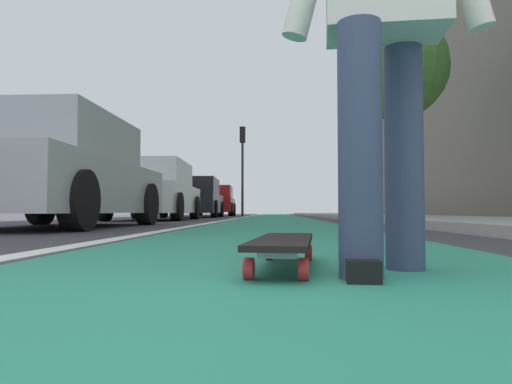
% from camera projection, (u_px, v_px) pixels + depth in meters
% --- Properties ---
extents(ground_plane, '(80.00, 80.00, 0.00)m').
position_uv_depth(ground_plane, '(275.00, 221.00, 10.52)').
color(ground_plane, '#38383D').
extents(bike_lane_paint, '(56.00, 2.19, 0.00)m').
position_uv_depth(bike_lane_paint, '(275.00, 216.00, 24.50)').
color(bike_lane_paint, '#288466').
rests_on(bike_lane_paint, ground).
extents(lane_stripe_white, '(52.00, 0.16, 0.01)m').
position_uv_depth(lane_stripe_white, '(246.00, 217.00, 20.56)').
color(lane_stripe_white, silver).
rests_on(lane_stripe_white, ground).
extents(sidewalk_curb, '(52.00, 3.20, 0.11)m').
position_uv_depth(sidewalk_curb, '(362.00, 216.00, 18.38)').
color(sidewalk_curb, '#9E9B93').
rests_on(sidewalk_curb, ground).
extents(building_facade, '(40.00, 1.20, 13.92)m').
position_uv_depth(building_facade, '(411.00, 70.00, 22.53)').
color(building_facade, gray).
rests_on(building_facade, ground).
extents(skateboard, '(0.86, 0.28, 0.11)m').
position_uv_depth(skateboard, '(284.00, 244.00, 1.76)').
color(skateboard, red).
rests_on(skateboard, ground).
extents(skater_person, '(0.45, 0.72, 1.64)m').
position_uv_depth(skater_person, '(384.00, 2.00, 1.63)').
color(skater_person, '#384260').
rests_on(skater_person, ground).
extents(parked_car_near, '(4.18, 2.04, 1.50)m').
position_uv_depth(parked_car_near, '(55.00, 174.00, 6.41)').
color(parked_car_near, '#B7B7BC').
rests_on(parked_car_near, ground).
extents(parked_car_mid, '(4.41, 1.94, 1.49)m').
position_uv_depth(parked_car_mid, '(155.00, 192.00, 12.09)').
color(parked_car_mid, silver).
rests_on(parked_car_mid, ground).
extents(parked_car_far, '(4.63, 2.11, 1.47)m').
position_uv_depth(parked_car_far, '(194.00, 199.00, 17.91)').
color(parked_car_far, black).
rests_on(parked_car_far, ground).
extents(parked_car_end, '(4.46, 2.13, 1.50)m').
position_uv_depth(parked_car_end, '(215.00, 202.00, 23.94)').
color(parked_car_end, maroon).
rests_on(parked_car_end, ground).
extents(traffic_light, '(0.33, 0.28, 4.52)m').
position_uv_depth(traffic_light, '(243.00, 155.00, 23.98)').
color(traffic_light, '#2D2D2D').
rests_on(traffic_light, ground).
extents(street_tree_mid, '(2.56, 2.56, 5.05)m').
position_uv_depth(street_tree_mid, '(396.00, 69.00, 11.70)').
color(street_tree_mid, brown).
rests_on(street_tree_mid, ground).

